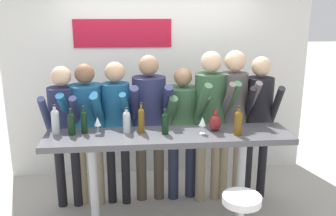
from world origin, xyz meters
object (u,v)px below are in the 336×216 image
object	(u,v)px
person_far_right	(233,108)
wine_glass_1	(98,122)
person_center_left	(116,118)
wine_bottle_6	(141,119)
wine_bottle_0	(127,121)
tasting_table	(169,149)
wine_bottle_5	(71,123)
wine_bottle_3	(55,120)
person_center_right	(183,121)
person_rightmost	(259,112)
wine_glass_0	(203,122)
wine_bottle_2	(165,122)
decorative_vase	(215,123)
person_center	(149,114)
person_right	(210,111)
wine_bottle_1	(84,121)
person_far_left	(64,122)
wine_bottle_4	(238,122)
person_left	(87,121)

from	to	relation	value
person_far_right	wine_glass_1	bearing A→B (deg)	-169.41
person_center_left	wine_bottle_6	bearing A→B (deg)	-48.61
wine_glass_1	wine_bottle_0	bearing A→B (deg)	3.03
wine_bottle_0	wine_bottle_6	size ratio (longest dim) A/B	0.83
tasting_table	wine_bottle_5	distance (m)	1.01
wine_bottle_5	wine_bottle_6	xyz separation A→B (m)	(0.70, 0.00, 0.02)
wine_bottle_3	person_center_right	bearing A→B (deg)	19.65
wine_bottle_5	wine_bottle_3	bearing A→B (deg)	162.68
wine_bottle_0	wine_bottle_3	world-z (taller)	wine_bottle_3
person_rightmost	wine_glass_0	world-z (taller)	person_rightmost
wine_bottle_2	wine_glass_0	size ratio (longest dim) A/B	1.46
decorative_vase	person_center	bearing A→B (deg)	140.48
person_right	wine_bottle_5	bearing A→B (deg)	-174.91
person_right	decorative_vase	size ratio (longest dim) A/B	8.25
person_right	person_rightmost	distance (m)	0.58
tasting_table	decorative_vase	world-z (taller)	decorative_vase
person_rightmost	person_center_right	bearing A→B (deg)	-179.33
person_center_left	wine_bottle_0	distance (m)	0.48
person_far_right	wine_bottle_0	world-z (taller)	person_far_right
tasting_table	decorative_vase	bearing A→B (deg)	6.73
wine_glass_0	wine_bottle_5	bearing A→B (deg)	175.90
wine_bottle_1	wine_glass_1	distance (m)	0.14
person_far_right	person_rightmost	size ratio (longest dim) A/B	1.04
tasting_table	person_center_right	distance (m)	0.65
wine_bottle_2	person_far_left	bearing A→B (deg)	154.66
person_far_left	person_right	world-z (taller)	person_right
person_right	person_far_right	world-z (taller)	person_far_right
wine_bottle_0	wine_bottle_4	bearing A→B (deg)	-9.14
person_left	person_far_right	xyz separation A→B (m)	(1.68, -0.03, 0.11)
wine_bottle_1	decorative_vase	world-z (taller)	wine_bottle_1
wine_bottle_4	person_center_right	bearing A→B (deg)	123.85
person_center_left	person_center	size ratio (longest dim) A/B	0.96
tasting_table	wine_bottle_2	xyz separation A→B (m)	(-0.04, 0.01, 0.29)
wine_bottle_4	wine_glass_1	xyz separation A→B (m)	(-1.40, 0.16, -0.01)
person_left	wine_bottle_3	size ratio (longest dim) A/B	5.57
wine_bottle_3	wine_glass_1	bearing A→B (deg)	-6.14
person_center	person_left	bearing A→B (deg)	-179.14
person_far_right	wine_bottle_5	distance (m)	1.83
wine_bottle_6	person_center_left	bearing A→B (deg)	120.30
decorative_vase	wine_bottle_5	bearing A→B (deg)	179.57
wine_bottle_2	wine_glass_0	world-z (taller)	wine_bottle_2
decorative_vase	person_far_right	bearing A→B (deg)	55.91
wine_bottle_1	wine_bottle_4	world-z (taller)	wine_bottle_4
person_far_left	wine_bottle_6	bearing A→B (deg)	-27.62
tasting_table	person_rightmost	distance (m)	1.25
wine_bottle_4	person_right	bearing A→B (deg)	104.88
wine_glass_0	person_far_left	bearing A→B (deg)	159.35
wine_bottle_3	wine_glass_1	world-z (taller)	wine_bottle_3
person_far_left	wine_bottle_1	xyz separation A→B (m)	(0.27, -0.41, 0.13)
person_rightmost	wine_bottle_4	xyz separation A→B (m)	(-0.42, -0.63, 0.09)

